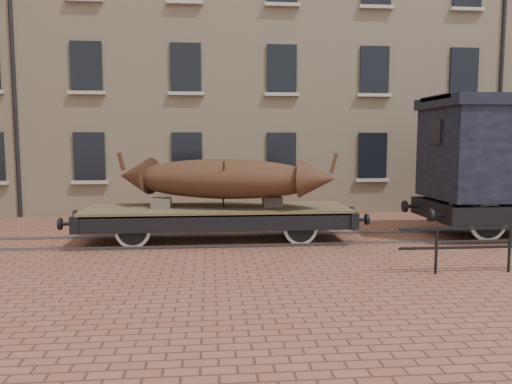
{
  "coord_description": "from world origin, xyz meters",
  "views": [
    {
      "loc": [
        -1.66,
        -13.56,
        2.78
      ],
      "look_at": [
        -0.36,
        0.5,
        1.3
      ],
      "focal_mm": 35.0,
      "sensor_mm": 36.0,
      "label": 1
    }
  ],
  "objects": [
    {
      "name": "iron_boat",
      "position": [
        -1.31,
        -0.0,
        1.73
      ],
      "size": [
        6.09,
        3.15,
        1.49
      ],
      "color": "#492515",
      "rests_on": "flatcar_wagon"
    },
    {
      "name": "flatcar_wagon",
      "position": [
        -1.47,
        -0.0,
        0.76
      ],
      "size": [
        8.04,
        2.18,
        1.21
      ],
      "color": "brown",
      "rests_on": "ground"
    },
    {
      "name": "ground",
      "position": [
        0.0,
        0.0,
        0.0
      ],
      "size": [
        90.0,
        90.0,
        0.0
      ],
      "primitive_type": "plane",
      "color": "brown"
    },
    {
      "name": "warehouse_cream",
      "position": [
        3.0,
        9.99,
        7.0
      ],
      "size": [
        40.0,
        10.19,
        14.0
      ],
      "color": "beige",
      "rests_on": "ground"
    },
    {
      "name": "rail_track",
      "position": [
        0.0,
        0.0,
        0.03
      ],
      "size": [
        30.0,
        1.52,
        0.06
      ],
      "color": "#59595E",
      "rests_on": "ground"
    }
  ]
}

